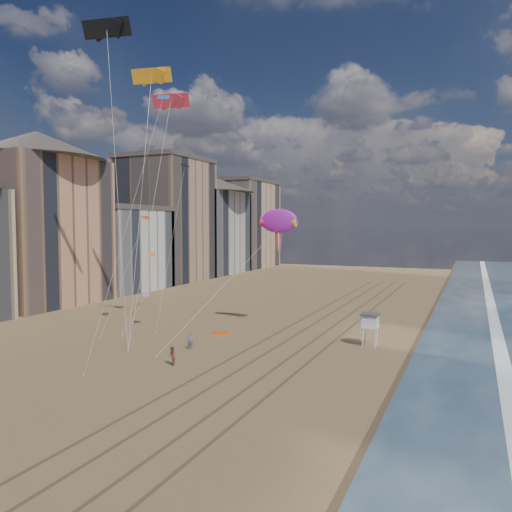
{
  "coord_description": "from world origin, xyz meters",
  "views": [
    {
      "loc": [
        20.42,
        -27.06,
        13.12
      ],
      "look_at": [
        -2.84,
        26.0,
        9.5
      ],
      "focal_mm": 35.0,
      "sensor_mm": 36.0,
      "label": 1
    }
  ],
  "objects_px": {
    "show_kite": "(278,221)",
    "lifeguard_stand": "(370,321)",
    "kite_flyer_b": "(172,356)",
    "grounded_kite": "(221,333)",
    "kite_flyer_a": "(191,341)"
  },
  "relations": [
    {
      "from": "show_kite",
      "to": "lifeguard_stand",
      "type": "bearing_deg",
      "value": -19.47
    },
    {
      "from": "kite_flyer_b",
      "to": "show_kite",
      "type": "bearing_deg",
      "value": 127.55
    },
    {
      "from": "grounded_kite",
      "to": "kite_flyer_b",
      "type": "xyz_separation_m",
      "value": [
        1.92,
        -13.56,
        0.79
      ]
    },
    {
      "from": "lifeguard_stand",
      "to": "kite_flyer_a",
      "type": "distance_m",
      "value": 19.42
    },
    {
      "from": "grounded_kite",
      "to": "kite_flyer_b",
      "type": "bearing_deg",
      "value": -107.76
    },
    {
      "from": "show_kite",
      "to": "kite_flyer_a",
      "type": "height_order",
      "value": "show_kite"
    },
    {
      "from": "lifeguard_stand",
      "to": "kite_flyer_b",
      "type": "distance_m",
      "value": 21.63
    },
    {
      "from": "grounded_kite",
      "to": "kite_flyer_a",
      "type": "relative_size",
      "value": 1.25
    },
    {
      "from": "lifeguard_stand",
      "to": "kite_flyer_a",
      "type": "xyz_separation_m",
      "value": [
        -17.08,
        -9.04,
        -1.9
      ]
    },
    {
      "from": "kite_flyer_b",
      "to": "lifeguard_stand",
      "type": "bearing_deg",
      "value": 90.8
    },
    {
      "from": "show_kite",
      "to": "grounded_kite",
      "type": "bearing_deg",
      "value": -131.29
    },
    {
      "from": "grounded_kite",
      "to": "kite_flyer_b",
      "type": "height_order",
      "value": "kite_flyer_b"
    },
    {
      "from": "grounded_kite",
      "to": "kite_flyer_a",
      "type": "distance_m",
      "value": 7.66
    },
    {
      "from": "show_kite",
      "to": "kite_flyer_b",
      "type": "distance_m",
      "value": 23.34
    },
    {
      "from": "lifeguard_stand",
      "to": "grounded_kite",
      "type": "bearing_deg",
      "value": -175.36
    }
  ]
}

